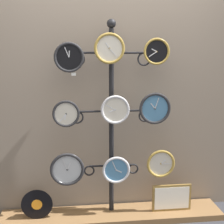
{
  "coord_description": "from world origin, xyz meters",
  "views": [
    {
      "loc": [
        -0.33,
        -2.5,
        1.63
      ],
      "look_at": [
        0.0,
        0.36,
        1.08
      ],
      "focal_mm": 50.0,
      "sensor_mm": 36.0,
      "label": 1
    }
  ],
  "objects_px": {
    "clock_top_left": "(69,57)",
    "clock_middle_center": "(115,110)",
    "clock_bottom_right": "(161,164)",
    "clock_bottom_left": "(67,169)",
    "vinyl_record": "(37,204)",
    "display_stand": "(111,149)",
    "clock_top_right": "(157,52)",
    "clock_middle_right": "(155,108)",
    "picture_frame": "(172,198)",
    "clock_bottom_center": "(116,170)",
    "clock_middle_left": "(66,114)",
    "clock_top_center": "(109,48)"
  },
  "relations": [
    {
      "from": "clock_top_left",
      "to": "clock_middle_center",
      "type": "bearing_deg",
      "value": -4.58
    },
    {
      "from": "clock_top_left",
      "to": "clock_bottom_right",
      "type": "relative_size",
      "value": 0.96
    },
    {
      "from": "clock_bottom_left",
      "to": "vinyl_record",
      "type": "distance_m",
      "value": 0.45
    },
    {
      "from": "display_stand",
      "to": "vinyl_record",
      "type": "distance_m",
      "value": 0.88
    },
    {
      "from": "clock_top_right",
      "to": "clock_middle_right",
      "type": "xyz_separation_m",
      "value": [
        -0.0,
        -0.01,
        -0.53
      ]
    },
    {
      "from": "picture_frame",
      "to": "clock_bottom_center",
      "type": "bearing_deg",
      "value": -178.87
    },
    {
      "from": "clock_middle_center",
      "to": "clock_bottom_left",
      "type": "distance_m",
      "value": 0.72
    },
    {
      "from": "clock_top_left",
      "to": "vinyl_record",
      "type": "relative_size",
      "value": 0.91
    },
    {
      "from": "vinyl_record",
      "to": "clock_middle_center",
      "type": "bearing_deg",
      "value": -1.28
    },
    {
      "from": "clock_bottom_right",
      "to": "clock_bottom_center",
      "type": "bearing_deg",
      "value": -178.41
    },
    {
      "from": "clock_middle_left",
      "to": "clock_bottom_left",
      "type": "relative_size",
      "value": 0.78
    },
    {
      "from": "clock_middle_right",
      "to": "picture_frame",
      "type": "xyz_separation_m",
      "value": [
        0.2,
        0.01,
        -0.92
      ]
    },
    {
      "from": "display_stand",
      "to": "clock_top_center",
      "type": "bearing_deg",
      "value": -107.85
    },
    {
      "from": "clock_top_right",
      "to": "vinyl_record",
      "type": "bearing_deg",
      "value": -179.16
    },
    {
      "from": "clock_middle_left",
      "to": "vinyl_record",
      "type": "relative_size",
      "value": 0.84
    },
    {
      "from": "clock_bottom_left",
      "to": "clock_top_right",
      "type": "bearing_deg",
      "value": 1.44
    },
    {
      "from": "clock_top_right",
      "to": "clock_middle_center",
      "type": "xyz_separation_m",
      "value": [
        -0.38,
        -0.03,
        -0.53
      ]
    },
    {
      "from": "clock_top_right",
      "to": "clock_middle_center",
      "type": "height_order",
      "value": "clock_top_right"
    },
    {
      "from": "clock_top_right",
      "to": "clock_middle_right",
      "type": "height_order",
      "value": "clock_top_right"
    },
    {
      "from": "clock_middle_left",
      "to": "vinyl_record",
      "type": "distance_m",
      "value": 0.92
    },
    {
      "from": "display_stand",
      "to": "clock_middle_left",
      "type": "distance_m",
      "value": 0.57
    },
    {
      "from": "clock_top_left",
      "to": "clock_top_center",
      "type": "distance_m",
      "value": 0.37
    },
    {
      "from": "picture_frame",
      "to": "clock_top_left",
      "type": "bearing_deg",
      "value": 179.7
    },
    {
      "from": "clock_middle_right",
      "to": "picture_frame",
      "type": "bearing_deg",
      "value": 1.48
    },
    {
      "from": "clock_top_center",
      "to": "clock_middle_left",
      "type": "relative_size",
      "value": 1.11
    },
    {
      "from": "clock_bottom_center",
      "to": "clock_bottom_right",
      "type": "distance_m",
      "value": 0.44
    },
    {
      "from": "clock_top_center",
      "to": "clock_top_right",
      "type": "xyz_separation_m",
      "value": [
        0.43,
        0.0,
        -0.03
      ]
    },
    {
      "from": "clock_top_center",
      "to": "clock_middle_right",
      "type": "height_order",
      "value": "clock_top_center"
    },
    {
      "from": "clock_middle_center",
      "to": "clock_top_left",
      "type": "bearing_deg",
      "value": 175.42
    },
    {
      "from": "clock_top_right",
      "to": "picture_frame",
      "type": "distance_m",
      "value": 1.46
    },
    {
      "from": "clock_bottom_right",
      "to": "vinyl_record",
      "type": "xyz_separation_m",
      "value": [
        -1.2,
        -0.01,
        -0.35
      ]
    },
    {
      "from": "clock_top_left",
      "to": "clock_bottom_left",
      "type": "height_order",
      "value": "clock_top_left"
    },
    {
      "from": "picture_frame",
      "to": "clock_middle_right",
      "type": "bearing_deg",
      "value": -178.52
    },
    {
      "from": "vinyl_record",
      "to": "clock_bottom_center",
      "type": "bearing_deg",
      "value": -0.02
    },
    {
      "from": "clock_middle_left",
      "to": "clock_bottom_center",
      "type": "xyz_separation_m",
      "value": [
        0.46,
        -0.02,
        -0.56
      ]
    },
    {
      "from": "clock_top_center",
      "to": "clock_bottom_center",
      "type": "xyz_separation_m",
      "value": [
        0.06,
        -0.01,
        -1.14
      ]
    },
    {
      "from": "clock_middle_right",
      "to": "clock_bottom_right",
      "type": "bearing_deg",
      "value": 4.8
    },
    {
      "from": "clock_top_right",
      "to": "clock_top_left",
      "type": "bearing_deg",
      "value": -179.96
    },
    {
      "from": "clock_middle_left",
      "to": "clock_middle_right",
      "type": "distance_m",
      "value": 0.83
    },
    {
      "from": "clock_top_center",
      "to": "clock_top_right",
      "type": "height_order",
      "value": "clock_top_center"
    },
    {
      "from": "picture_frame",
      "to": "vinyl_record",
      "type": "bearing_deg",
      "value": -179.53
    },
    {
      "from": "clock_middle_left",
      "to": "clock_bottom_right",
      "type": "xyz_separation_m",
      "value": [
        0.9,
        -0.0,
        -0.52
      ]
    },
    {
      "from": "clock_middle_right",
      "to": "vinyl_record",
      "type": "height_order",
      "value": "clock_middle_right"
    },
    {
      "from": "clock_middle_right",
      "to": "clock_bottom_right",
      "type": "height_order",
      "value": "clock_middle_right"
    },
    {
      "from": "display_stand",
      "to": "clock_bottom_right",
      "type": "height_order",
      "value": "display_stand"
    },
    {
      "from": "clock_top_left",
      "to": "picture_frame",
      "type": "relative_size",
      "value": 0.68
    },
    {
      "from": "picture_frame",
      "to": "clock_top_center",
      "type": "bearing_deg",
      "value": 179.74
    },
    {
      "from": "clock_top_right",
      "to": "clock_bottom_center",
      "type": "xyz_separation_m",
      "value": [
        -0.37,
        -0.02,
        -1.12
      ]
    },
    {
      "from": "clock_top_right",
      "to": "clock_middle_left",
      "type": "distance_m",
      "value": 1.0
    },
    {
      "from": "clock_middle_left",
      "to": "picture_frame",
      "type": "distance_m",
      "value": 1.35
    }
  ]
}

